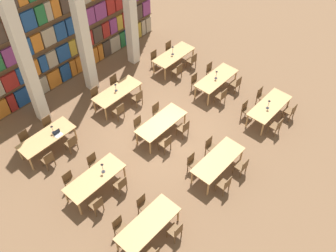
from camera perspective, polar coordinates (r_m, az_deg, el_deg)
name	(u,v)px	position (r m, az deg, el deg)	size (l,w,h in m)	color
ground_plane	(163,134)	(15.98, -0.76, -1.21)	(40.00, 40.00, 0.00)	brown
bookshelf_bank	(64,28)	(18.02, -15.54, 14.17)	(10.99, 0.35, 5.50)	brown
pillar_left	(26,63)	(15.71, -20.88, 9.01)	(0.45, 0.45, 6.00)	silver
pillar_center	(82,33)	(16.82, -12.90, 13.66)	(0.45, 0.45, 6.00)	silver
pillar_right	(130,8)	(18.30, -5.82, 17.45)	(0.45, 0.45, 6.00)	silver
reading_table_0	(148,225)	(12.70, -3.04, -14.78)	(2.30, 0.92, 0.77)	tan
chair_1	(120,227)	(13.01, -7.34, -14.95)	(0.42, 0.40, 0.87)	brown
chair_2	(176,231)	(12.84, 1.19, -15.68)	(0.42, 0.40, 0.87)	brown
chair_3	(144,205)	(13.36, -3.73, -11.88)	(0.42, 0.40, 0.87)	brown
reading_table_1	(218,161)	(14.29, 7.65, -5.24)	(2.30, 0.92, 0.77)	tan
chair_4	(225,184)	(13.95, 8.62, -8.77)	(0.42, 0.40, 0.87)	brown
chair_5	(193,163)	(14.42, 3.84, -5.59)	(0.42, 0.40, 0.87)	brown
chair_6	(242,166)	(14.56, 11.20, -6.01)	(0.42, 0.40, 0.87)	brown
chair_7	(211,146)	(15.01, 6.54, -3.07)	(0.42, 0.40, 0.87)	brown
reading_table_2	(269,107)	(16.75, 15.21, 2.88)	(2.30, 0.92, 0.77)	tan
chair_8	(276,126)	(16.30, 16.17, 0.01)	(0.42, 0.40, 0.87)	brown
chair_9	(246,109)	(16.71, 11.87, 2.48)	(0.42, 0.40, 0.87)	brown
chair_10	(291,111)	(17.14, 18.19, 2.19)	(0.42, 0.40, 0.87)	brown
chair_11	(261,96)	(17.53, 14.05, 4.50)	(0.42, 0.40, 0.87)	brown
desk_lamp_0	(269,103)	(16.33, 15.12, 3.44)	(0.14, 0.14, 0.46)	#232328
reading_table_3	(95,179)	(13.92, -11.07, -7.87)	(2.30, 0.92, 0.77)	tan
chair_12	(97,205)	(13.56, -10.83, -11.67)	(0.42, 0.40, 0.87)	brown
chair_13	(70,181)	(14.34, -14.70, -8.11)	(0.42, 0.40, 0.87)	brown
chair_14	(121,184)	(13.91, -7.23, -8.79)	(0.42, 0.40, 0.87)	brown
chair_15	(94,163)	(14.66, -11.20, -5.49)	(0.42, 0.40, 0.87)	brown
desk_lamp_1	(102,166)	(13.70, -9.99, -6.06)	(0.14, 0.14, 0.49)	#232328
reading_table_4	(161,123)	(15.46, -1.03, 0.46)	(2.30, 0.92, 0.77)	tan
chair_16	(166,143)	(15.02, -0.35, -2.61)	(0.42, 0.40, 0.87)	brown
chair_17	(140,125)	(15.73, -4.36, 0.14)	(0.42, 0.40, 0.87)	brown
chair_18	(184,128)	(15.59, 2.41, -0.31)	(0.42, 0.40, 0.87)	brown
chair_19	(158,111)	(16.28, -1.59, 2.24)	(0.42, 0.40, 0.87)	brown
reading_table_5	(216,79)	(17.71, 7.39, 7.12)	(2.30, 0.92, 0.77)	tan
chair_20	(221,96)	(17.18, 8.14, 4.57)	(0.42, 0.40, 0.87)	brown
chair_21	(196,82)	(17.81, 4.28, 6.74)	(0.42, 0.40, 0.87)	brown
chair_22	(236,84)	(17.95, 10.35, 6.38)	(0.42, 0.40, 0.87)	brown
chair_23	(211,70)	(18.55, 6.56, 8.42)	(0.42, 0.40, 0.87)	brown
desk_lamp_2	(216,73)	(17.43, 7.40, 7.97)	(0.14, 0.14, 0.45)	#232328
reading_table_6	(47,138)	(15.66, -18.01, -1.75)	(2.30, 0.92, 0.77)	tan
chair_24	(48,159)	(15.22, -17.83, -4.84)	(0.42, 0.40, 0.87)	brown
chair_25	(26,140)	(16.18, -20.82, -1.99)	(0.42, 0.40, 0.87)	brown
chair_26	(71,143)	(15.52, -14.54, -2.50)	(0.42, 0.40, 0.87)	brown
chair_27	(49,125)	(16.47, -17.66, 0.15)	(0.42, 0.40, 0.87)	brown
desk_lamp_3	(52,128)	(15.49, -17.26, -0.28)	(0.14, 0.14, 0.41)	#232328
laptop	(58,134)	(15.51, -16.43, -1.19)	(0.32, 0.22, 0.21)	silver
reading_table_7	(117,92)	(17.01, -7.74, 5.13)	(2.30, 0.92, 0.77)	tan
chair_28	(119,111)	(16.44, -7.50, 2.34)	(0.42, 0.40, 0.87)	brown
chair_29	(97,95)	(17.34, -10.84, 4.60)	(0.42, 0.40, 0.87)	brown
chair_30	(138,97)	(16.98, -4.66, 4.36)	(0.42, 0.40, 0.87)	brown
chair_31	(115,83)	(17.85, -8.04, 6.47)	(0.42, 0.40, 0.87)	brown
desk_lamp_4	(116,86)	(16.80, -8.00, 6.05)	(0.14, 0.14, 0.41)	#232328
reading_table_8	(174,56)	(19.03, 0.89, 10.69)	(2.30, 0.92, 0.77)	tan
chair_32	(178,70)	(18.43, 1.47, 8.45)	(0.42, 0.40, 0.87)	brown
chair_33	(155,58)	(19.23, -1.93, 10.28)	(0.42, 0.40, 0.87)	brown
chair_34	(192,60)	(19.12, 3.68, 9.96)	(0.42, 0.40, 0.87)	brown
chair_35	(170,49)	(19.89, 0.31, 11.69)	(0.42, 0.40, 0.87)	brown
desk_lamp_5	(173,49)	(18.79, 0.72, 11.68)	(0.14, 0.14, 0.49)	#232328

